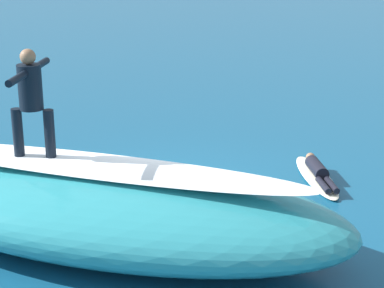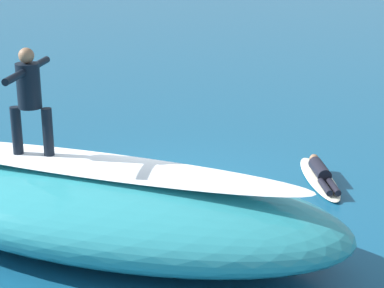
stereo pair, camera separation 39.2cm
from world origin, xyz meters
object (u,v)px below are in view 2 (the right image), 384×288
(surfboard_paddling, at_px, (319,178))
(surfer_riding, at_px, (29,94))
(surfer_paddling, at_px, (321,172))
(surfboard_riding, at_px, (34,157))

(surfboard_paddling, bearing_deg, surfer_riding, 110.28)
(surfboard_paddling, xyz_separation_m, surfer_paddling, (-0.05, 0.11, 0.17))
(surfboard_paddling, bearing_deg, surfer_paddling, -180.00)
(surfer_riding, bearing_deg, surfer_paddling, -146.72)
(surfboard_paddling, bearing_deg, surfboard_riding, 110.28)
(surfboard_riding, relative_size, surfer_paddling, 1.37)
(surfboard_riding, distance_m, surfer_riding, 1.00)
(surfer_riding, bearing_deg, surfboard_riding, -101.16)
(surfer_riding, distance_m, surfer_paddling, 5.73)
(surfboard_riding, distance_m, surfboard_paddling, 5.52)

